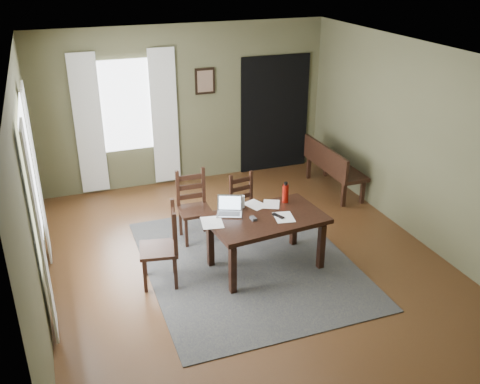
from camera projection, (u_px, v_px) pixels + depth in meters
name	position (u px, v px, depth m)	size (l,w,h in m)	color
ground	(248.00, 263.00, 7.07)	(5.00, 6.00, 0.01)	#492C16
room_shell	(249.00, 133.00, 6.31)	(5.02, 6.02, 2.71)	brown
rug	(248.00, 262.00, 7.06)	(2.60, 3.20, 0.01)	#363636
dining_table	(266.00, 223.00, 6.71)	(1.52, 1.01, 0.72)	black
chair_end	(163.00, 247.00, 6.45)	(0.53, 0.52, 1.03)	black
chair_back_left	(194.00, 207.00, 7.48)	(0.44, 0.45, 0.99)	black
chair_back_right	(245.00, 205.00, 7.65)	(0.44, 0.44, 0.88)	black
bench	(332.00, 164.00, 8.97)	(0.46, 1.43, 0.81)	black
laptop	(230.00, 209.00, 6.75)	(0.39, 0.35, 0.22)	#B7B7BC
computer_mouse	(253.00, 218.00, 6.59)	(0.06, 0.10, 0.03)	#3F3F42
tv_remote	(278.00, 216.00, 6.67)	(0.05, 0.18, 0.02)	black
drinking_glass	(242.00, 202.00, 6.88)	(0.07, 0.07, 0.16)	silver
water_bottle	(285.00, 193.00, 7.00)	(0.10, 0.10, 0.28)	#B3190D
paper_a	(212.00, 223.00, 6.53)	(0.25, 0.33, 0.00)	white
paper_b	(284.00, 217.00, 6.66)	(0.23, 0.30, 0.00)	white
paper_c	(255.00, 205.00, 6.98)	(0.22, 0.28, 0.00)	white
paper_d	(271.00, 204.00, 7.00)	(0.21, 0.27, 0.00)	white
window_left	(32.00, 182.00, 5.86)	(0.01, 1.30, 1.70)	white
window_back	(126.00, 106.00, 8.68)	(1.00, 0.01, 1.50)	white
curtain_left_near	(40.00, 236.00, 5.27)	(0.03, 0.48, 2.30)	silver
curtain_left_far	(37.00, 176.00, 6.67)	(0.03, 0.48, 2.30)	silver
curtain_back_left	(89.00, 125.00, 8.57)	(0.44, 0.03, 2.30)	silver
curtain_back_right	(165.00, 117.00, 8.96)	(0.44, 0.03, 2.30)	silver
framed_picture	(205.00, 81.00, 8.98)	(0.34, 0.03, 0.44)	black
doorway_back	(275.00, 114.00, 9.68)	(1.30, 0.03, 2.10)	black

